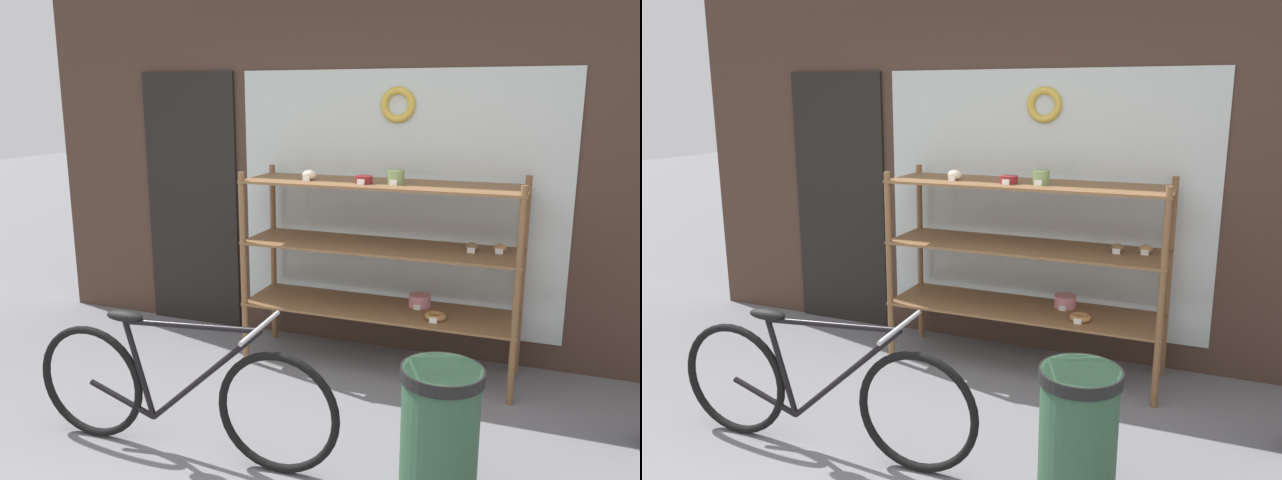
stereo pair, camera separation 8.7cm
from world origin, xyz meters
TOP-DOWN VIEW (x-y plane):
  - storefront_facade at (-0.04, 2.26)m, footprint 5.69×0.13m
  - display_case at (0.20, 1.85)m, footprint 1.92×0.55m
  - bicycle at (-0.51, 0.38)m, footprint 1.80×0.46m
  - trash_bin at (0.88, 0.44)m, footprint 0.39×0.39m

SIDE VIEW (x-z plane):
  - bicycle at x=-0.51m, z-range -0.04..0.76m
  - trash_bin at x=0.88m, z-range 0.03..0.73m
  - display_case at x=0.20m, z-range 0.15..1.58m
  - storefront_facade at x=-0.04m, z-range -0.05..3.57m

